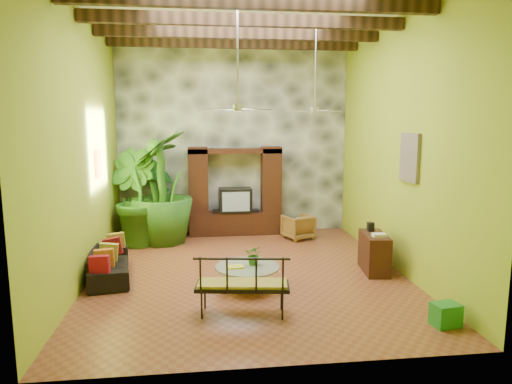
{
  "coord_description": "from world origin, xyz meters",
  "views": [
    {
      "loc": [
        -0.87,
        -8.61,
        2.99
      ],
      "look_at": [
        0.2,
        0.2,
        1.58
      ],
      "focal_mm": 32.0,
      "sensor_mm": 36.0,
      "label": 1
    }
  ],
  "objects": [
    {
      "name": "stone_accent_wall",
      "position": [
        0.0,
        3.44,
        2.5
      ],
      "size": [
        5.98,
        0.1,
        4.98
      ],
      "primitive_type": "cube",
      "color": "#3E4146",
      "rests_on": "ground"
    },
    {
      "name": "tall_plant_c",
      "position": [
        -1.83,
        2.51,
        1.37
      ],
      "size": [
        1.8,
        1.8,
        2.74
      ],
      "primitive_type": "imported",
      "rotation": [
        0.0,
        0.0,
        4.52
      ],
      "color": "#275A17",
      "rests_on": "ground"
    },
    {
      "name": "right_wall",
      "position": [
        3.0,
        0.0,
        2.5
      ],
      "size": [
        0.02,
        7.0,
        5.0
      ],
      "primitive_type": "cube",
      "color": "#A7BE2B",
      "rests_on": "ground"
    },
    {
      "name": "ceiling_fan_back",
      "position": [
        1.6,
        1.2,
        3.4
      ],
      "size": [
        1.28,
        1.28,
        1.86
      ],
      "color": "#B3B3B8",
      "rests_on": "ceiling"
    },
    {
      "name": "ceiling_beams",
      "position": [
        0.0,
        0.0,
        4.78
      ],
      "size": [
        5.95,
        5.36,
        0.22
      ],
      "color": "#3C2313",
      "rests_on": "ceiling"
    },
    {
      "name": "iron_bench",
      "position": [
        -0.27,
        -1.99,
        0.54
      ],
      "size": [
        1.49,
        0.71,
        0.57
      ],
      "rotation": [
        0.0,
        0.0,
        -0.14
      ],
      "color": "black",
      "rests_on": "ground"
    },
    {
      "name": "back_wall",
      "position": [
        0.0,
        3.5,
        2.5
      ],
      "size": [
        6.0,
        0.02,
        5.0
      ],
      "primitive_type": "cube",
      "color": "#A7BE2B",
      "rests_on": "ground"
    },
    {
      "name": "green_bin",
      "position": [
        2.65,
        -2.68,
        0.17
      ],
      "size": [
        0.43,
        0.35,
        0.34
      ],
      "primitive_type": "cube",
      "rotation": [
        0.0,
        0.0,
        0.16
      ],
      "color": "#1D6D29",
      "rests_on": "ground"
    },
    {
      "name": "yellow_tray",
      "position": [
        -0.29,
        -0.86,
        0.41
      ],
      "size": [
        0.3,
        0.23,
        0.03
      ],
      "primitive_type": "cube",
      "rotation": [
        0.0,
        0.0,
        0.13
      ],
      "color": "#F9F81B",
      "rests_on": "coffee_table"
    },
    {
      "name": "ceiling",
      "position": [
        0.0,
        0.0,
        5.0
      ],
      "size": [
        6.0,
        7.0,
        0.02
      ],
      "primitive_type": "cube",
      "color": "silver",
      "rests_on": "back_wall"
    },
    {
      "name": "coffee_table",
      "position": [
        -0.08,
        -0.79,
        0.26
      ],
      "size": [
        1.16,
        1.16,
        0.4
      ],
      "rotation": [
        0.0,
        0.0,
        -0.26
      ],
      "color": "black",
      "rests_on": "ground"
    },
    {
      "name": "centerpiece_plant",
      "position": [
        0.05,
        -0.71,
        0.58
      ],
      "size": [
        0.39,
        0.36,
        0.36
      ],
      "primitive_type": "imported",
      "rotation": [
        0.0,
        0.0,
        -0.29
      ],
      "color": "#276019",
      "rests_on": "coffee_table"
    },
    {
      "name": "wall_art_mask",
      "position": [
        -2.96,
        1.0,
        2.1
      ],
      "size": [
        0.06,
        0.32,
        0.55
      ],
      "primitive_type": "cube",
      "color": "gold",
      "rests_on": "left_wall"
    },
    {
      "name": "tall_plant_a",
      "position": [
        -2.08,
        3.15,
        1.15
      ],
      "size": [
        1.37,
        1.46,
        2.3
      ],
      "primitive_type": "imported",
      "rotation": [
        0.0,
        0.0,
        0.95
      ],
      "color": "#165617",
      "rests_on": "ground"
    },
    {
      "name": "sofa",
      "position": [
        -2.65,
        0.05,
        0.27
      ],
      "size": [
        1.0,
        1.92,
        0.53
      ],
      "primitive_type": "imported",
      "rotation": [
        0.0,
        0.0,
        1.74
      ],
      "color": "black",
      "rests_on": "ground"
    },
    {
      "name": "side_console",
      "position": [
        2.51,
        -0.22,
        0.38
      ],
      "size": [
        0.54,
        1.0,
        0.77
      ],
      "primitive_type": "cube",
      "rotation": [
        0.0,
        0.0,
        -0.12
      ],
      "color": "#3A2312",
      "rests_on": "ground"
    },
    {
      "name": "wicker_armchair",
      "position": [
        1.55,
        2.46,
        0.31
      ],
      "size": [
        0.86,
        0.87,
        0.62
      ],
      "primitive_type": "imported",
      "rotation": [
        0.0,
        0.0,
        3.52
      ],
      "color": "#9C6038",
      "rests_on": "ground"
    },
    {
      "name": "ground",
      "position": [
        0.0,
        0.0,
        0.0
      ],
      "size": [
        7.0,
        7.0,
        0.0
      ],
      "primitive_type": "plane",
      "color": "brown",
      "rests_on": "ground"
    },
    {
      "name": "entertainment_center",
      "position": [
        0.0,
        3.14,
        0.97
      ],
      "size": [
        2.4,
        0.55,
        2.3
      ],
      "color": "black",
      "rests_on": "ground"
    },
    {
      "name": "tall_plant_b",
      "position": [
        -2.47,
        2.38,
        1.16
      ],
      "size": [
        1.63,
        1.63,
        2.33
      ],
      "primitive_type": "imported",
      "rotation": [
        0.0,
        0.0,
        2.35
      ],
      "color": "#2A641A",
      "rests_on": "ground"
    },
    {
      "name": "left_wall",
      "position": [
        -3.0,
        0.0,
        2.5
      ],
      "size": [
        0.02,
        7.0,
        5.0
      ],
      "primitive_type": "cube",
      "color": "#A7BE2B",
      "rests_on": "ground"
    },
    {
      "name": "ceiling_fan_front",
      "position": [
        -0.2,
        -0.4,
        3.4
      ],
      "size": [
        1.28,
        1.28,
        1.86
      ],
      "color": "#B3B3B8",
      "rests_on": "ceiling"
    },
    {
      "name": "wall_art_painting",
      "position": [
        2.96,
        -0.6,
        2.3
      ],
      "size": [
        0.06,
        0.7,
        0.9
      ],
      "primitive_type": "cube",
      "color": "#275392",
      "rests_on": "right_wall"
    }
  ]
}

